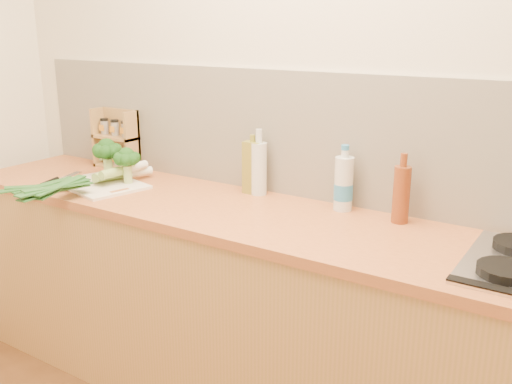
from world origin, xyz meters
TOP-DOWN VIEW (x-y plane):
  - room_shell at (0.00, 1.49)m, footprint 3.50×3.50m
  - counter at (0.00, 1.20)m, footprint 3.20×0.62m
  - chopping_board at (-0.91, 1.14)m, footprint 0.47×0.39m
  - broccoli_left at (-0.97, 1.25)m, footprint 0.14×0.14m
  - broccoli_right at (-0.81, 1.21)m, footprint 0.12×0.13m
  - leek_front at (-0.93, 1.13)m, footprint 0.33×0.67m
  - leek_mid at (-0.88, 1.08)m, footprint 0.12×0.67m
  - leek_back at (-0.84, 1.08)m, footprint 0.11×0.69m
  - chefs_knife at (-1.14, 1.06)m, footprint 0.11×0.30m
  - spice_rack at (-1.10, 1.44)m, footprint 0.25×0.10m
  - oil_tin at (-0.25, 1.42)m, footprint 0.08×0.05m
  - glass_bottle at (-0.22, 1.42)m, footprint 0.07×0.07m
  - amber_bottle at (0.43, 1.40)m, footprint 0.06×0.06m
  - water_bottle at (0.19, 1.42)m, footprint 0.08×0.08m

SIDE VIEW (x-z plane):
  - counter at x=0.00m, z-range 0.00..0.90m
  - chopping_board at x=-0.91m, z-range 0.90..0.91m
  - chefs_knife at x=-1.14m, z-range 0.90..0.92m
  - leek_front at x=-0.93m, z-range 0.91..0.96m
  - leek_mid at x=-0.88m, z-range 0.93..0.97m
  - leek_back at x=-0.84m, z-range 0.95..0.99m
  - water_bottle at x=0.19m, z-range 0.88..1.13m
  - amber_bottle at x=0.43m, z-range 0.88..1.15m
  - oil_tin at x=-0.25m, z-range 0.89..1.15m
  - glass_bottle at x=-0.22m, z-range 0.88..1.17m
  - broccoli_right at x=-0.81m, z-range 0.94..1.11m
  - spice_rack at x=-1.10m, z-range 0.88..1.19m
  - broccoli_left at x=-0.97m, z-range 0.95..1.13m
  - room_shell at x=0.00m, z-range -0.58..2.92m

